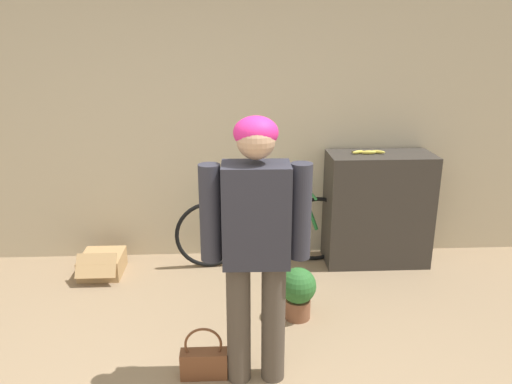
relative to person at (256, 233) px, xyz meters
name	(u,v)px	position (x,y,z in m)	size (l,w,h in m)	color
wall_back	(218,122)	(-0.26, 1.91, 0.32)	(8.00, 0.07, 2.60)	beige
side_shelf	(377,209)	(1.21, 1.64, -0.46)	(0.95, 0.45, 1.05)	#38332D
person	(256,233)	(0.00, 0.00, 0.00)	(0.63, 0.26, 1.66)	#4C4238
bicycle	(264,229)	(0.15, 1.63, -0.64)	(1.64, 0.46, 0.71)	black
banana	(368,152)	(1.09, 1.65, 0.08)	(0.31, 0.08, 0.03)	#EAD64C
handbag	(204,361)	(-0.33, 0.02, -0.87)	(0.29, 0.10, 0.35)	brown
cardboard_box	(102,264)	(-1.31, 1.50, -0.89)	(0.36, 0.47, 0.26)	tan
potted_plant	(298,291)	(0.35, 0.68, -0.76)	(0.27, 0.27, 0.41)	brown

